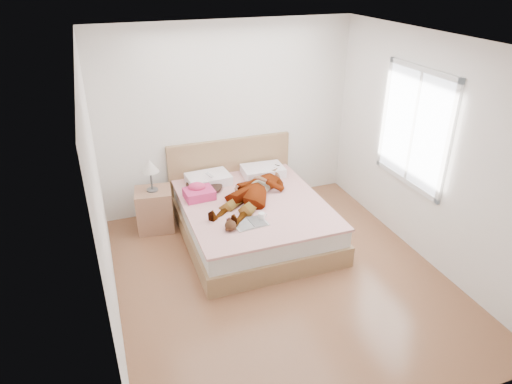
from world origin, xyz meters
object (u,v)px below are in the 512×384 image
Objects in this scene: coffee_mug at (262,216)px; nightstand at (154,206)px; woman at (255,188)px; bed at (251,215)px; magazine at (250,223)px; towel at (199,192)px; phone at (210,175)px; plush_toy at (230,225)px.

coffee_mug is 0.11× the size of nightstand.
woman is 0.37m from bed.
magazine is 3.78× the size of coffee_mug.
nightstand reaches higher than towel.
bed is 5.09× the size of magazine.
nightstand is at bearing 136.12° from coffee_mug.
magazine is 0.18m from coffee_mug.
nightstand reaches higher than bed.
bed is 0.75m from towel.
nightstand is at bearing 152.76° from towel.
magazine is at bearing -122.62° from phone.
phone is 0.31m from towel.
magazine is (0.20, -1.06, -0.19)m from phone.
woman is 1.66× the size of nightstand.
towel is 0.39× the size of nightstand.
woman reaches higher than phone.
towel is 0.90m from plush_toy.
plush_toy is at bearing -172.51° from magazine.
towel is (-0.21, -0.21, -0.12)m from phone.
nightstand reaches higher than coffee_mug.
woman is 4.26× the size of towel.
magazine is at bearing 7.49° from plush_toy.
woman is 0.65m from phone.
plush_toy is 0.22× the size of nightstand.
bed is (0.42, -0.47, -0.43)m from phone.
woman is 1.37m from nightstand.
coffee_mug is 0.42m from plush_toy.
phone is at bearing 110.13° from coffee_mug.
phone is 0.85m from nightstand.
towel is (-0.71, 0.19, -0.04)m from woman.
towel reaches higher than magazine.
nightstand is (-0.55, 0.28, -0.26)m from towel.
towel is 3.62× the size of coffee_mug.
woman is 0.73m from towel.
bed is 1.30m from nightstand.
plush_toy is (-0.25, -0.03, 0.05)m from magazine.
phone is 0.48× the size of plush_toy.
phone is at bearing 87.53° from plush_toy.
nightstand is at bearing 154.88° from bed.
coffee_mug is (0.16, 0.05, 0.04)m from magazine.
towel is 0.67m from nightstand.
phone is 1.09m from magazine.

